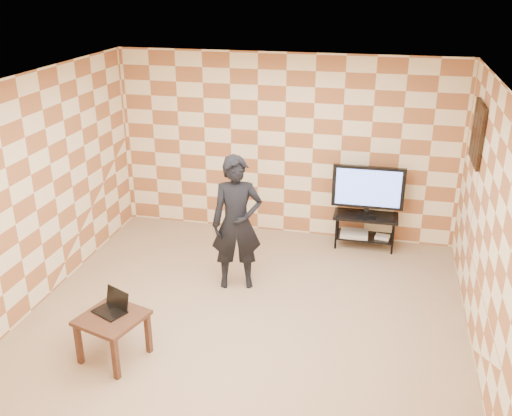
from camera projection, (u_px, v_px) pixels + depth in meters
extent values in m
plane|color=tan|center=(244.00, 319.00, 6.59)|extent=(5.00, 5.00, 0.00)
cube|color=#FBE9BD|center=(285.00, 147.00, 8.32)|extent=(5.00, 0.02, 2.70)
cube|color=#FBE9BD|center=(153.00, 353.00, 3.82)|extent=(5.00, 0.02, 2.70)
cube|color=#FBE9BD|center=(34.00, 193.00, 6.58)|extent=(0.02, 5.00, 2.70)
cube|color=#FBE9BD|center=(492.00, 234.00, 5.55)|extent=(0.02, 5.00, 2.70)
cube|color=white|center=(242.00, 84.00, 5.55)|extent=(5.00, 5.00, 0.02)
cube|color=black|center=(478.00, 133.00, 6.73)|extent=(0.04, 0.72, 0.72)
cube|color=black|center=(478.00, 133.00, 6.73)|extent=(0.04, 0.03, 0.68)
cube|color=black|center=(478.00, 133.00, 6.73)|extent=(0.04, 0.68, 0.03)
cube|color=black|center=(366.00, 216.00, 8.15)|extent=(0.91, 0.41, 0.04)
cube|color=black|center=(364.00, 236.00, 8.27)|extent=(0.82, 0.36, 0.03)
cylinder|color=black|center=(336.00, 233.00, 8.17)|extent=(0.03, 0.03, 0.50)
cylinder|color=black|center=(338.00, 224.00, 8.47)|extent=(0.03, 0.03, 0.50)
cylinder|color=black|center=(393.00, 238.00, 8.01)|extent=(0.03, 0.03, 0.50)
cylinder|color=black|center=(393.00, 229.00, 8.30)|extent=(0.03, 0.03, 0.50)
cube|color=black|center=(366.00, 214.00, 8.14)|extent=(0.30, 0.19, 0.03)
cube|color=black|center=(366.00, 210.00, 8.11)|extent=(0.07, 0.05, 0.08)
cube|color=black|center=(368.00, 187.00, 7.98)|extent=(1.00, 0.07, 0.61)
cube|color=#5273D5|center=(368.00, 188.00, 7.95)|extent=(0.90, 0.01, 0.53)
cube|color=#B6B6B9|center=(354.00, 234.00, 8.25)|extent=(0.40, 0.29, 0.07)
cube|color=silver|center=(382.00, 237.00, 8.17)|extent=(0.22, 0.17, 0.04)
cube|color=#341E0F|center=(112.00, 318.00, 5.76)|extent=(0.73, 0.73, 0.04)
cube|color=#341E0F|center=(79.00, 344.00, 5.77)|extent=(0.07, 0.07, 0.46)
cube|color=#341E0F|center=(113.00, 320.00, 6.16)|extent=(0.07, 0.07, 0.46)
cube|color=#341E0F|center=(116.00, 359.00, 5.54)|extent=(0.07, 0.07, 0.46)
cube|color=#341E0F|center=(148.00, 333.00, 5.94)|extent=(0.07, 0.07, 0.46)
cube|color=black|center=(110.00, 312.00, 5.81)|extent=(0.38, 0.34, 0.02)
cube|color=black|center=(117.00, 298.00, 5.85)|extent=(0.31, 0.18, 0.20)
imported|color=black|center=(237.00, 223.00, 7.00)|extent=(0.71, 0.57, 1.71)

